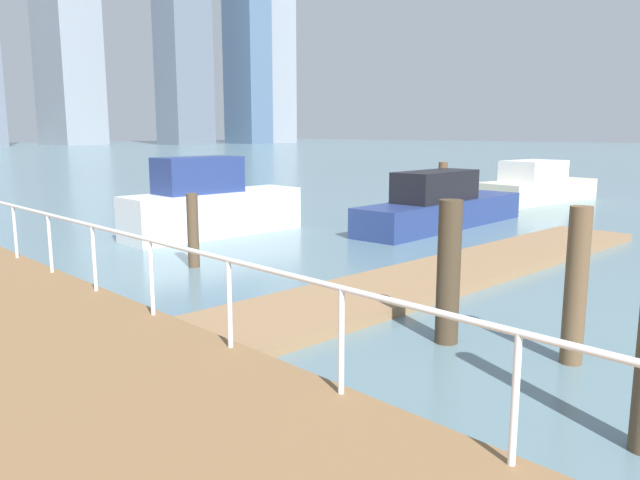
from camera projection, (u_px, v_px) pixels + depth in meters
The scene contains 12 objects.
ground_plane at pixel (108, 241), 16.52m from camera, with size 300.00×300.00×0.00m, color slate.
floating_dock at pixel (456, 271), 12.60m from camera, with size 13.66×2.00×0.18m, color #93704C.
boardwalk_railing at pixel (341, 309), 5.85m from camera, with size 0.06×25.42×1.08m.
dock_piling_1 at pixel (442, 192), 20.00m from camera, with size 0.30×0.30×1.92m, color brown.
dock_piling_3 at pixel (193, 231), 13.25m from camera, with size 0.24×0.24×1.60m, color brown.
dock_piling_4 at pixel (576, 286), 7.69m from camera, with size 0.28×0.28×2.01m, color brown.
dock_piling_5 at pixel (449, 272), 8.45m from camera, with size 0.32×0.32×2.00m, color #473826.
moored_boat_1 at pixel (441, 206), 18.78m from camera, with size 7.31×1.97×1.74m.
moored_boat_3 at pixel (536, 186), 25.71m from camera, with size 6.09×2.61×1.71m.
moored_boat_4 at pixel (211, 205), 17.32m from camera, with size 5.25×1.48×2.21m.
skyline_tower_5 at pixel (182, 25), 127.72m from camera, with size 9.68×7.67×49.04m, color slate.
skyline_tower_7 at pixel (271, 22), 147.75m from camera, with size 9.41×7.17×57.10m, color #8C939E.
Camera 1 is at (-7.22, 4.36, 2.91)m, focal length 34.67 mm.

